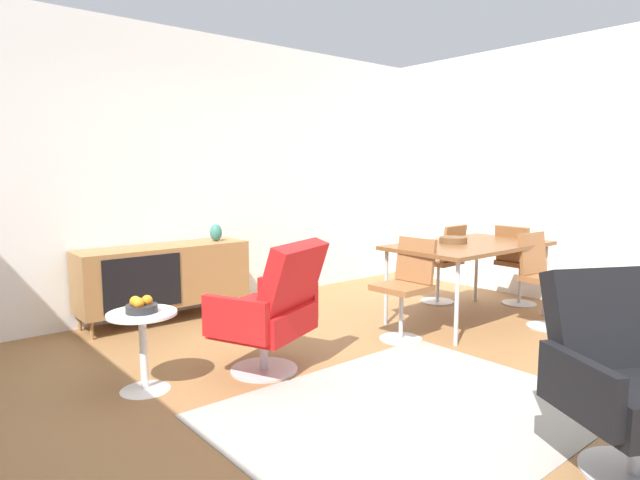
% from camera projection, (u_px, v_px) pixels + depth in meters
% --- Properties ---
extents(ground_plane, '(8.32, 8.32, 0.00)m').
position_uv_depth(ground_plane, '(365.00, 382.00, 3.61)').
color(ground_plane, olive).
extents(wall_back, '(6.80, 0.12, 2.80)m').
position_uv_depth(wall_back, '(187.00, 173.00, 5.40)').
color(wall_back, white).
rests_on(wall_back, ground_plane).
extents(wall_right, '(0.12, 5.60, 2.80)m').
position_uv_depth(wall_right, '(588.00, 173.00, 5.46)').
color(wall_right, white).
rests_on(wall_right, ground_plane).
extents(sideboard, '(1.60, 0.45, 0.72)m').
position_uv_depth(sideboard, '(165.00, 275.00, 5.04)').
color(sideboard, olive).
rests_on(sideboard, ground_plane).
extents(vase_cobalt, '(0.12, 0.12, 0.17)m').
position_uv_depth(vase_cobalt, '(216.00, 233.00, 5.35)').
color(vase_cobalt, '#337266').
rests_on(vase_cobalt, sideboard).
extents(dining_table, '(1.60, 0.90, 0.74)m').
position_uv_depth(dining_table, '(469.00, 248.00, 5.02)').
color(dining_table, brown).
rests_on(dining_table, ground_plane).
extents(wooden_bowl_on_table, '(0.26, 0.26, 0.06)m').
position_uv_depth(wooden_bowl_on_table, '(453.00, 240.00, 5.04)').
color(wooden_bowl_on_table, brown).
rests_on(wooden_bowl_on_table, dining_table).
extents(dining_chair_far_end, '(0.43, 0.41, 0.86)m').
position_uv_depth(dining_chair_far_end, '(518.00, 262.00, 5.62)').
color(dining_chair_far_end, brown).
rests_on(dining_chair_far_end, ground_plane).
extents(dining_chair_near_window, '(0.44, 0.42, 0.86)m').
position_uv_depth(dining_chair_near_window, '(406.00, 284.00, 4.49)').
color(dining_chair_near_window, brown).
rests_on(dining_chair_near_window, ground_plane).
extents(dining_chair_back_right, '(0.43, 0.45, 0.86)m').
position_uv_depth(dining_chair_back_right, '(443.00, 260.00, 5.70)').
color(dining_chair_back_right, brown).
rests_on(dining_chair_back_right, ground_plane).
extents(dining_chair_front_right, '(0.42, 0.45, 0.86)m').
position_uv_depth(dining_chair_front_right, '(543.00, 276.00, 4.85)').
color(dining_chair_front_right, brown).
rests_on(dining_chair_front_right, ground_plane).
extents(lounge_chair_red, '(0.86, 0.83, 0.95)m').
position_uv_depth(lounge_chair_red, '(272.00, 308.00, 3.72)').
color(lounge_chair_red, red).
rests_on(lounge_chair_red, ground_plane).
extents(armchair_black_shell, '(0.88, 0.86, 0.95)m').
position_uv_depth(armchair_black_shell, '(630.00, 374.00, 2.50)').
color(armchair_black_shell, black).
rests_on(armchair_black_shell, ground_plane).
extents(side_table_round, '(0.44, 0.44, 0.52)m').
position_uv_depth(side_table_round, '(143.00, 342.00, 3.43)').
color(side_table_round, white).
rests_on(side_table_round, ground_plane).
extents(fruit_bowl, '(0.20, 0.20, 0.11)m').
position_uv_depth(fruit_bowl, '(141.00, 306.00, 3.40)').
color(fruit_bowl, '#262628').
rests_on(fruit_bowl, side_table_round).
extents(area_rug, '(2.20, 1.70, 0.01)m').
position_uv_depth(area_rug, '(410.00, 411.00, 3.15)').
color(area_rug, gray).
rests_on(area_rug, ground_plane).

